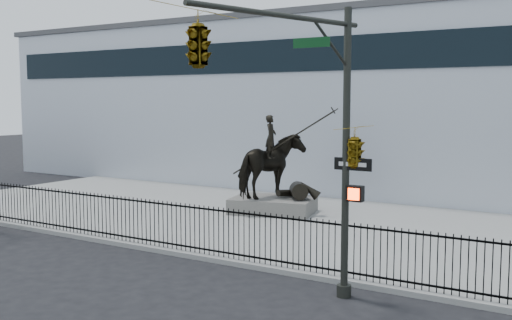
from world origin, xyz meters
The scene contains 7 objects.
ground centered at (0.00, 0.00, 0.00)m, with size 120.00×120.00×0.00m, color black.
plaza centered at (0.00, 7.00, 0.07)m, with size 30.00×12.00×0.15m, color gray.
building centered at (0.00, 20.00, 4.50)m, with size 44.00×14.00×9.00m, color silver.
picket_fence centered at (0.00, 1.25, 0.90)m, with size 22.10×0.10×1.50m.
statue_plinth centered at (0.36, 8.21, 0.46)m, with size 3.33×2.29×0.62m, color #5C5955.
equestrian_statue centered at (0.42, 8.23, 2.08)m, with size 4.17×3.09×3.62m.
traffic_signal_right centered at (6.47, -2.00, 4.85)m, with size 2.17×6.86×7.00m.
Camera 1 is at (12.66, -13.14, 4.82)m, focal length 42.00 mm.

